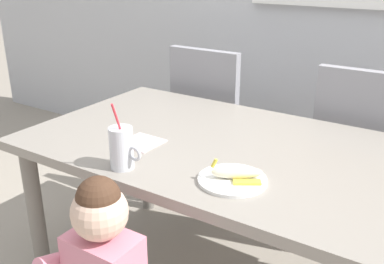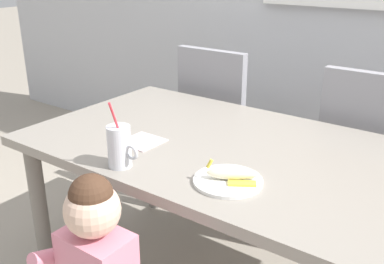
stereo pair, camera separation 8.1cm
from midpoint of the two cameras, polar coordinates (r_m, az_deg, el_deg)
dining_table at (r=1.81m, az=4.48°, el=-3.88°), size 1.53×0.94×0.73m
dining_chair_left at (r=2.60m, az=4.67°, el=1.87°), size 0.44×0.45×0.96m
dining_chair_right at (r=2.30m, az=22.70°, el=-2.53°), size 0.44×0.45×0.96m
milk_cup at (r=1.55m, az=-7.84°, el=-2.17°), size 0.13×0.09×0.25m
snack_plate at (r=1.46m, az=6.26°, el=-6.31°), size 0.23×0.23×0.01m
peeled_banana at (r=1.45m, az=6.95°, el=-5.41°), size 0.17×0.14×0.07m
paper_napkin at (r=1.78m, az=-5.13°, el=-1.23°), size 0.15×0.15×0.00m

